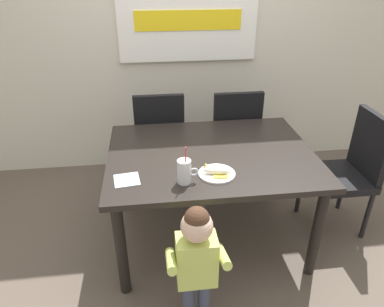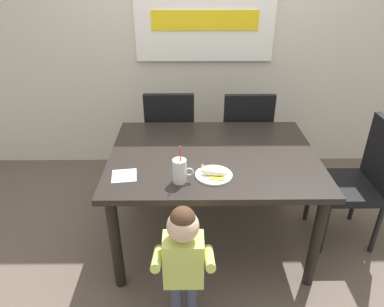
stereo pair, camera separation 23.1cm
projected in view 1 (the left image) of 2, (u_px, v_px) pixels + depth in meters
name	position (u px, v px, depth m)	size (l,w,h in m)	color
ground_plane	(209.00, 235.00, 2.81)	(24.00, 24.00, 0.00)	brown
back_wall	(189.00, 19.00, 3.24)	(6.40, 0.17, 2.90)	beige
dining_table	(211.00, 163.00, 2.50)	(1.42, 1.08, 0.75)	black
dining_chair_left	(160.00, 136.00, 3.16)	(0.44, 0.44, 0.96)	black
dining_chair_right	(233.00, 133.00, 3.21)	(0.44, 0.45, 0.96)	black
dining_chair_far	(350.00, 167.00, 2.69)	(0.44, 0.44, 0.96)	black
toddler_standing	(197.00, 255.00, 1.90)	(0.33, 0.24, 0.84)	#3F4760
milk_cup	(184.00, 173.00, 2.09)	(0.13, 0.08, 0.25)	silver
snack_plate	(217.00, 174.00, 2.20)	(0.23, 0.23, 0.01)	white
peeled_banana	(217.00, 171.00, 2.17)	(0.18, 0.12, 0.07)	#F4EAC6
paper_napkin	(127.00, 180.00, 2.14)	(0.15, 0.15, 0.00)	silver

